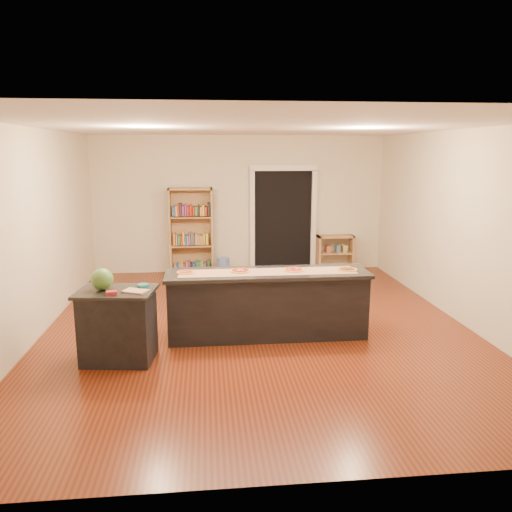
{
  "coord_description": "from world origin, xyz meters",
  "views": [
    {
      "loc": [
        -0.71,
        -6.81,
        2.48
      ],
      "look_at": [
        0.0,
        0.2,
        1.0
      ],
      "focal_mm": 35.0,
      "sensor_mm": 36.0,
      "label": 1
    }
  ],
  "objects": [
    {
      "name": "waste_bin",
      "position": [
        -0.38,
        3.08,
        0.18
      ],
      "size": [
        0.25,
        0.25,
        0.37
      ],
      "primitive_type": "cylinder",
      "color": "#516EB5",
      "rests_on": "ground"
    },
    {
      "name": "low_shelf",
      "position": [
        1.99,
        3.29,
        0.38
      ],
      "size": [
        0.75,
        0.32,
        0.75
      ],
      "primitive_type": "cube",
      "color": "tan",
      "rests_on": "ground"
    },
    {
      "name": "cutting_board",
      "position": [
        -1.54,
        -1.11,
        0.89
      ],
      "size": [
        0.33,
        0.28,
        0.02
      ],
      "primitive_type": "cube",
      "rotation": [
        0.0,
        0.0,
        -0.43
      ],
      "color": "tan",
      "rests_on": "side_counter"
    },
    {
      "name": "room",
      "position": [
        0.0,
        0.0,
        1.4
      ],
      "size": [
        6.0,
        7.0,
        2.8
      ],
      "color": "beige",
      "rests_on": "ground"
    },
    {
      "name": "kraft_paper",
      "position": [
        0.1,
        -0.37,
        0.9
      ],
      "size": [
        2.37,
        0.43,
        0.0
      ],
      "primitive_type": "cube",
      "rotation": [
        0.0,
        0.0,
        -0.0
      ],
      "color": "#92694B",
      "rests_on": "kitchen_island"
    },
    {
      "name": "kitchen_island",
      "position": [
        0.1,
        -0.36,
        0.45
      ],
      "size": [
        2.72,
        0.74,
        0.9
      ],
      "rotation": [
        0.0,
        0.0,
        -0.0
      ],
      "color": "black",
      "rests_on": "ground"
    },
    {
      "name": "bookshelf",
      "position": [
        -1.01,
        3.29,
        0.88
      ],
      "size": [
        0.88,
        0.31,
        1.77
      ],
      "primitive_type": "cube",
      "color": "tan",
      "rests_on": "ground"
    },
    {
      "name": "package_red",
      "position": [
        -1.8,
        -1.21,
        0.9
      ],
      "size": [
        0.13,
        0.11,
        0.04
      ],
      "primitive_type": "cube",
      "rotation": [
        0.0,
        0.0,
        0.19
      ],
      "color": "maroon",
      "rests_on": "side_counter"
    },
    {
      "name": "pizza_c",
      "position": [
        0.46,
        -0.34,
        0.91
      ],
      "size": [
        0.28,
        0.28,
        0.02
      ],
      "color": "#D8A553",
      "rests_on": "kitchen_island"
    },
    {
      "name": "package_teal",
      "position": [
        -1.47,
        -0.97,
        0.91
      ],
      "size": [
        0.14,
        0.14,
        0.05
      ],
      "primitive_type": "cylinder",
      "color": "#195966",
      "rests_on": "side_counter"
    },
    {
      "name": "watermelon",
      "position": [
        -1.94,
        -0.99,
        1.01
      ],
      "size": [
        0.26,
        0.26,
        0.26
      ],
      "primitive_type": "sphere",
      "color": "#144214",
      "rests_on": "side_counter"
    },
    {
      "name": "doorway",
      "position": [
        0.9,
        3.46,
        1.2
      ],
      "size": [
        1.4,
        0.09,
        2.21
      ],
      "color": "black",
      "rests_on": "room"
    },
    {
      "name": "pizza_a",
      "position": [
        -0.99,
        -0.33,
        0.91
      ],
      "size": [
        0.25,
        0.25,
        0.02
      ],
      "color": "#D8A553",
      "rests_on": "kitchen_island"
    },
    {
      "name": "pizza_d",
      "position": [
        1.19,
        -0.38,
        0.91
      ],
      "size": [
        0.25,
        0.25,
        0.02
      ],
      "color": "#D8A553",
      "rests_on": "kitchen_island"
    },
    {
      "name": "side_counter",
      "position": [
        -1.78,
        -1.01,
        0.45
      ],
      "size": [
        0.89,
        0.65,
        0.88
      ],
      "rotation": [
        0.0,
        0.0,
        -0.12
      ],
      "color": "black",
      "rests_on": "ground"
    },
    {
      "name": "pizza_b",
      "position": [
        -0.27,
        -0.31,
        0.91
      ],
      "size": [
        0.26,
        0.26,
        0.02
      ],
      "color": "#D8A553",
      "rests_on": "kitchen_island"
    }
  ]
}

